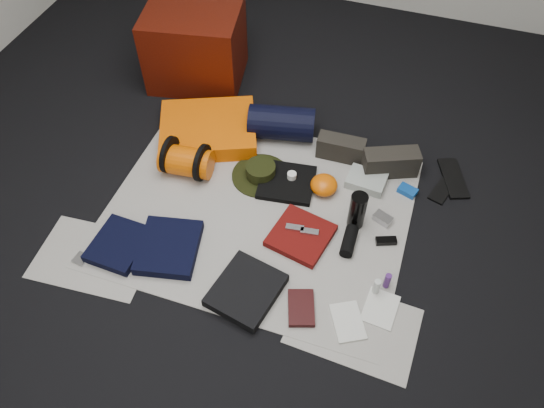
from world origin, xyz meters
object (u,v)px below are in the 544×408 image
(water_bottle, at_px, (357,211))
(paperback_book, at_px, (301,308))
(stuff_sack, at_px, (186,161))
(navy_duffel, at_px, (281,123))
(sleeping_pad, at_px, (208,129))
(red_cabinet, at_px, (195,46))
(compact_camera, at_px, (383,219))

(water_bottle, height_order, paperback_book, water_bottle)
(stuff_sack, height_order, navy_duffel, navy_duffel)
(sleeping_pad, bearing_deg, navy_duffel, 18.53)
(red_cabinet, xyz_separation_m, navy_duffel, (0.71, -0.38, -0.14))
(stuff_sack, distance_m, paperback_book, 1.09)
(navy_duffel, height_order, paperback_book, navy_duffel)
(red_cabinet, xyz_separation_m, compact_camera, (1.43, -0.83, -0.22))
(water_bottle, distance_m, paperback_book, 0.60)
(sleeping_pad, bearing_deg, water_bottle, -20.49)
(sleeping_pad, height_order, navy_duffel, navy_duffel)
(red_cabinet, relative_size, paperback_book, 3.12)
(paperback_book, bearing_deg, water_bottle, 59.21)
(water_bottle, relative_size, compact_camera, 2.27)
(navy_duffel, xyz_separation_m, water_bottle, (0.58, -0.52, 0.01))
(red_cabinet, bearing_deg, sleeping_pad, -71.26)
(navy_duffel, height_order, water_bottle, water_bottle)
(compact_camera, bearing_deg, stuff_sack, -156.70)
(red_cabinet, distance_m, water_bottle, 1.58)
(red_cabinet, bearing_deg, stuff_sack, -81.18)
(stuff_sack, distance_m, compact_camera, 1.14)
(water_bottle, bearing_deg, navy_duffel, 138.37)
(red_cabinet, distance_m, compact_camera, 1.67)
(sleeping_pad, height_order, compact_camera, sleeping_pad)
(stuff_sack, bearing_deg, paperback_book, -36.19)
(sleeping_pad, distance_m, compact_camera, 1.18)
(water_bottle, bearing_deg, stuff_sack, 176.57)
(red_cabinet, xyz_separation_m, paperback_book, (1.17, -1.47, -0.23))
(red_cabinet, height_order, water_bottle, red_cabinet)
(red_cabinet, bearing_deg, water_bottle, -45.09)
(paperback_book, bearing_deg, navy_duffel, 94.11)
(stuff_sack, bearing_deg, sleeping_pad, 90.30)
(sleeping_pad, bearing_deg, stuff_sack, -89.70)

